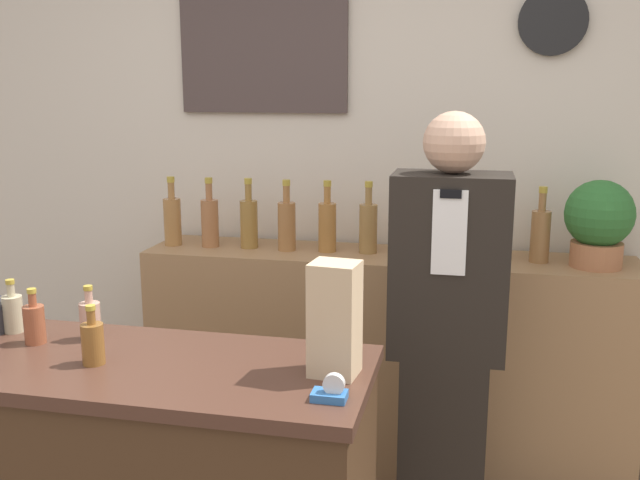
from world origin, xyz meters
TOP-DOWN VIEW (x-y plane):
  - back_wall at (-0.00, 2.00)m, footprint 5.20×0.09m
  - back_shelf at (0.24, 1.73)m, footprint 2.14×0.41m
  - shopkeeper at (0.54, 1.18)m, footprint 0.41×0.26m
  - potted_plant at (1.11, 1.71)m, footprint 0.28×0.28m
  - paper_bag at (0.25, 0.53)m, footprint 0.14×0.13m
  - tape_dispenser at (0.28, 0.36)m, footprint 0.09×0.06m
  - counter_bottle_1 at (-0.84, 0.65)m, footprint 0.06×0.06m
  - counter_bottle_2 at (-0.71, 0.57)m, footprint 0.06×0.06m
  - counter_bottle_3 at (-0.55, 0.64)m, footprint 0.06×0.06m
  - counter_bottle_4 at (-0.44, 0.46)m, footprint 0.06×0.06m
  - shelf_bottle_0 at (-0.75, 1.72)m, footprint 0.08×0.08m
  - shelf_bottle_1 at (-0.57, 1.72)m, footprint 0.08×0.08m
  - shelf_bottle_2 at (-0.39, 1.74)m, footprint 0.08×0.08m
  - shelf_bottle_3 at (-0.20, 1.72)m, footprint 0.08×0.08m
  - shelf_bottle_4 at (-0.02, 1.74)m, footprint 0.08×0.08m
  - shelf_bottle_5 at (0.16, 1.75)m, footprint 0.08×0.08m
  - shelf_bottle_6 at (0.34, 1.73)m, footprint 0.08×0.08m
  - shelf_bottle_7 at (0.52, 1.72)m, footprint 0.08×0.08m
  - shelf_bottle_8 at (0.70, 1.72)m, footprint 0.08×0.08m
  - shelf_bottle_9 at (0.89, 1.74)m, footprint 0.08×0.08m

SIDE VIEW (x-z plane):
  - back_shelf at x=0.24m, z-range 0.00..0.97m
  - shopkeeper at x=0.54m, z-range 0.00..1.61m
  - tape_dispenser at x=0.28m, z-range 0.90..0.97m
  - counter_bottle_1 at x=-0.84m, z-range 0.89..1.06m
  - counter_bottle_2 at x=-0.71m, z-range 0.89..1.06m
  - counter_bottle_3 at x=-0.55m, z-range 0.89..1.06m
  - counter_bottle_4 at x=-0.44m, z-range 0.89..1.06m
  - paper_bag at x=0.25m, z-range 0.91..1.23m
  - shelf_bottle_0 at x=-0.75m, z-range 0.93..1.25m
  - shelf_bottle_1 at x=-0.57m, z-range 0.93..1.25m
  - shelf_bottle_2 at x=-0.39m, z-range 0.93..1.25m
  - shelf_bottle_3 at x=-0.20m, z-range 0.93..1.25m
  - shelf_bottle_4 at x=-0.02m, z-range 0.93..1.25m
  - shelf_bottle_5 at x=0.16m, z-range 0.93..1.25m
  - shelf_bottle_6 at x=0.34m, z-range 0.93..1.25m
  - shelf_bottle_7 at x=0.52m, z-range 0.93..1.25m
  - shelf_bottle_8 at x=0.70m, z-range 0.93..1.25m
  - shelf_bottle_9 at x=0.89m, z-range 0.93..1.25m
  - potted_plant at x=1.11m, z-range 0.98..1.34m
  - back_wall at x=0.00m, z-range 0.01..2.71m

